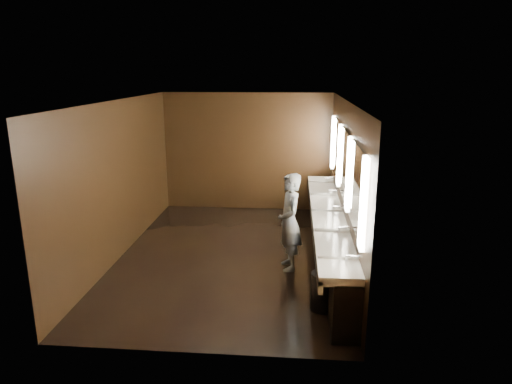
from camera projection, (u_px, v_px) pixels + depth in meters
floor at (231, 255)px, 8.39m from camera, size 6.00×6.00×0.00m
ceiling at (228, 101)px, 7.67m from camera, size 4.00×6.00×0.02m
wall_back at (247, 152)px, 10.92m from camera, size 4.00×0.02×2.80m
wall_front at (192, 245)px, 5.14m from camera, size 4.00×0.02×2.80m
wall_left at (120, 179)px, 8.20m from camera, size 0.02×6.00×2.80m
wall_right at (344, 184)px, 7.86m from camera, size 0.02×6.00×2.80m
sink_counter at (330, 233)px, 8.12m from camera, size 0.55×5.40×1.01m
mirror_band at (344, 164)px, 7.77m from camera, size 0.06×5.03×1.15m
person at (290, 222)px, 7.66m from camera, size 0.52×0.68×1.66m
trash_bin at (323, 291)px, 6.46m from camera, size 0.37×0.37×0.55m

